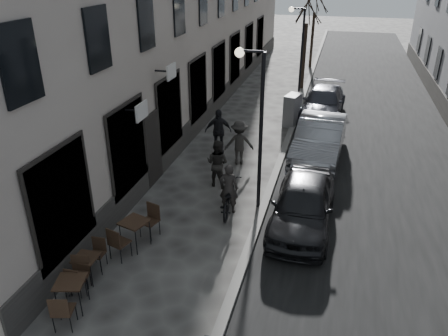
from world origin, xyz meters
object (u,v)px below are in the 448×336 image
at_px(bicycle, 229,197).
at_px(car_mid, 319,139).
at_px(pedestrian_mid, 239,143).
at_px(pedestrian_far, 218,131).
at_px(tree_near, 308,10).
at_px(bistro_set_c, 135,231).
at_px(bistro_set_b, 87,266).
at_px(bistro_set_a, 72,292).
at_px(car_near, 303,204).
at_px(pedestrian_near, 217,163).
at_px(utility_cabinet, 292,110).
at_px(streetlamp_near, 256,114).
at_px(streetlamp_far, 299,45).
at_px(car_far, 323,102).
at_px(tree_far, 315,1).

xyz_separation_m(bicycle, car_mid, (2.48, 4.98, 0.33)).
height_order(pedestrian_mid, pedestrian_far, pedestrian_far).
bearing_deg(car_mid, pedestrian_far, -169.99).
bearing_deg(tree_near, bistro_set_c, -98.83).
relative_size(bistro_set_b, car_mid, 0.28).
height_order(tree_near, bistro_set_a, tree_near).
height_order(tree_near, car_near, tree_near).
xyz_separation_m(pedestrian_near, car_mid, (3.31, 3.34, -0.03)).
xyz_separation_m(utility_cabinet, pedestrian_mid, (-1.47, -4.91, 0.11)).
height_order(streetlamp_near, pedestrian_mid, streetlamp_near).
xyz_separation_m(streetlamp_far, car_near, (1.66, -12.77, -2.41)).
height_order(streetlamp_near, car_mid, streetlamp_near).
bearing_deg(tree_near, pedestrian_mid, -96.10).
height_order(bistro_set_a, bistro_set_b, bistro_set_a).
bearing_deg(utility_cabinet, pedestrian_mid, -92.48).
bearing_deg(bistro_set_a, bicycle, 50.18).
relative_size(pedestrian_mid, car_near, 0.40).
bearing_deg(car_far, car_mid, -84.15).
xyz_separation_m(streetlamp_far, car_mid, (1.79, -7.56, -2.33)).
xyz_separation_m(streetlamp_near, utility_cabinet, (0.27, 8.01, -2.39)).
height_order(streetlamp_far, bistro_set_c, streetlamp_far).
relative_size(streetlamp_far, pedestrian_near, 2.95).
xyz_separation_m(streetlamp_far, utility_cabinet, (0.27, -3.99, -2.39)).
xyz_separation_m(tree_far, bistro_set_c, (-2.81, -24.06, -4.15)).
bearing_deg(bistro_set_c, tree_near, 97.77).
relative_size(utility_cabinet, pedestrian_mid, 0.87).
distance_m(bicycle, car_far, 10.69).
relative_size(streetlamp_near, tree_near, 0.89).
relative_size(bistro_set_a, bistro_set_b, 1.16).
height_order(bistro_set_c, utility_cabinet, utility_cabinet).
xyz_separation_m(bicycle, car_near, (2.35, -0.24, 0.24)).
relative_size(utility_cabinet, car_mid, 0.30).
bearing_deg(car_mid, bistro_set_c, -117.62).
bearing_deg(tree_near, car_near, -84.25).
distance_m(utility_cabinet, car_far, 2.33).
distance_m(tree_near, pedestrian_far, 11.88).
height_order(pedestrian_far, car_near, pedestrian_far).
xyz_separation_m(tree_near, bicycle, (-0.76, -15.54, -4.16)).
distance_m(bicycle, pedestrian_mid, 3.69).
bearing_deg(bicycle, car_mid, -121.80).
distance_m(streetlamp_near, car_mid, 5.33).
xyz_separation_m(streetlamp_near, car_near, (1.66, -0.77, -2.41)).
relative_size(streetlamp_far, bistro_set_b, 3.63).
bearing_deg(pedestrian_mid, car_near, 109.87).
height_order(tree_far, bicycle, tree_far).
bearing_deg(bistro_set_c, car_near, 44.09).
xyz_separation_m(pedestrian_far, car_mid, (4.09, 0.47, -0.10)).
distance_m(streetlamp_near, bistro_set_a, 6.97).
xyz_separation_m(streetlamp_near, pedestrian_far, (-2.29, 3.98, -2.23)).
distance_m(streetlamp_far, pedestrian_mid, 9.26).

